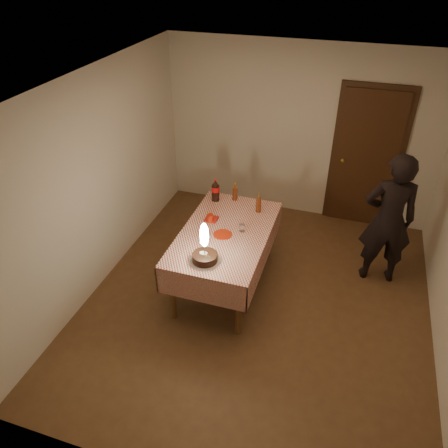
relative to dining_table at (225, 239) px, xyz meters
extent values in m
cube|color=brown|center=(0.47, -0.19, -0.70)|extent=(4.00, 4.50, 0.01)
cube|color=beige|center=(0.47, 2.06, 0.60)|extent=(4.00, 0.04, 2.60)
cube|color=beige|center=(0.47, -2.44, 0.60)|extent=(4.00, 0.04, 2.60)
cube|color=beige|center=(-1.53, -0.19, 0.60)|extent=(0.04, 4.50, 2.60)
cube|color=silver|center=(0.47, -0.19, 1.90)|extent=(4.00, 4.50, 0.04)
cube|color=#472814|center=(1.47, 2.03, 0.33)|extent=(0.85, 0.05, 2.05)
sphere|color=#B28C33|center=(1.15, 1.98, 0.30)|extent=(0.06, 0.06, 0.06)
cube|color=brown|center=(0.00, 0.00, 0.08)|extent=(0.90, 1.60, 0.04)
cylinder|color=brown|center=(-0.39, -0.74, -0.32)|extent=(0.07, 0.07, 0.75)
cylinder|color=brown|center=(0.39, -0.74, -0.32)|extent=(0.07, 0.07, 0.75)
cylinder|color=brown|center=(-0.39, 0.74, -0.32)|extent=(0.07, 0.07, 0.75)
cylinder|color=brown|center=(0.39, 0.74, -0.32)|extent=(0.07, 0.07, 0.75)
cube|color=beige|center=(0.00, 0.00, 0.10)|extent=(1.02, 1.72, 0.01)
cube|color=beige|center=(0.00, -0.85, -0.07)|extent=(1.02, 0.01, 0.34)
cube|color=beige|center=(0.00, 0.85, -0.07)|extent=(1.02, 0.01, 0.34)
cube|color=beige|center=(-0.50, 0.00, -0.07)|extent=(0.01, 1.72, 0.34)
cube|color=beige|center=(0.50, 0.00, -0.07)|extent=(0.01, 1.72, 0.34)
cylinder|color=white|center=(-0.04, -0.59, 0.11)|extent=(0.34, 0.34, 0.01)
cylinder|color=black|center=(-0.04, -0.59, 0.15)|extent=(0.27, 0.27, 0.08)
cylinder|color=white|center=(-0.06, -0.57, 0.20)|extent=(0.07, 0.07, 0.00)
sphere|color=red|center=(-0.01, -0.60, 0.21)|extent=(0.02, 0.02, 0.02)
cube|color=#19721E|center=(0.01, -0.61, 0.20)|extent=(0.02, 0.01, 0.00)
cube|color=#19721E|center=(-0.02, -0.61, 0.20)|extent=(0.01, 0.02, 0.00)
cylinder|color=#262628|center=(-0.04, -0.59, 0.26)|extent=(0.01, 0.01, 0.12)
ellipsoid|color=#FFF2BF|center=(-0.04, -0.59, 0.45)|extent=(0.09, 0.09, 0.29)
sphere|color=white|center=(-0.04, -0.59, 0.34)|extent=(0.04, 0.04, 0.04)
cylinder|color=#AD230C|center=(-0.01, -0.07, 0.11)|extent=(0.22, 0.22, 0.01)
cylinder|color=#B1200C|center=(-0.24, 0.15, 0.16)|extent=(0.08, 0.08, 0.10)
cylinder|color=white|center=(0.18, 0.08, 0.15)|extent=(0.07, 0.07, 0.09)
cube|color=#A21A12|center=(-0.24, 0.20, 0.12)|extent=(0.15, 0.15, 0.02)
cylinder|color=black|center=(-0.35, 0.66, 0.22)|extent=(0.10, 0.10, 0.22)
cylinder|color=red|center=(-0.35, 0.66, 0.28)|extent=(0.10, 0.10, 0.07)
cone|color=black|center=(-0.35, 0.66, 0.37)|extent=(0.10, 0.10, 0.08)
cylinder|color=red|center=(-0.35, 0.66, 0.41)|extent=(0.03, 0.03, 0.02)
cylinder|color=#612A10|center=(-0.11, 0.75, 0.20)|extent=(0.06, 0.06, 0.18)
cone|color=#612A10|center=(-0.11, 0.75, 0.32)|extent=(0.06, 0.06, 0.06)
cylinder|color=olive|center=(-0.11, 0.75, 0.35)|extent=(0.02, 0.02, 0.02)
cylinder|color=#612A10|center=(0.26, 0.56, 0.20)|extent=(0.06, 0.06, 0.18)
cone|color=#612A10|center=(0.26, 0.56, 0.32)|extent=(0.06, 0.06, 0.06)
cylinder|color=olive|center=(0.26, 0.56, 0.35)|extent=(0.02, 0.02, 0.02)
imported|color=black|center=(1.82, 0.74, 0.17)|extent=(0.70, 0.52, 1.75)
cube|color=black|center=(1.80, 0.87, 0.79)|extent=(0.14, 0.11, 0.10)
cylinder|color=black|center=(1.79, 0.95, 0.79)|extent=(0.09, 0.09, 0.08)
camera|label=1|loc=(1.29, -4.04, 3.05)|focal=35.00mm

